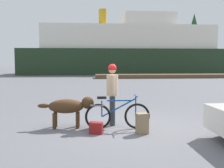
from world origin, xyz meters
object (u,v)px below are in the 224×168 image
dog (69,107)px  sailboat_moored (200,69)px  ferry_boat (128,51)px  handbag_pannier (96,128)px  backpack (142,123)px  bicycle (117,115)px  person_cyclist (112,88)px

dog → sailboat_moored: bearing=62.1°
ferry_boat → sailboat_moored: size_ratio=3.50×
dog → handbag_pannier: (0.70, -0.67, -0.43)m
backpack → handbag_pannier: 1.14m
ferry_boat → sailboat_moored: ferry_boat is taller
bicycle → backpack: bearing=-39.9°
bicycle → backpack: 0.76m
person_cyclist → dog: bearing=-168.9°
handbag_pannier → ferry_boat: size_ratio=0.01×
handbag_pannier → bicycle: bearing=34.5°
backpack → sailboat_moored: sailboat_moored is taller
person_cyclist → dog: 1.28m
bicycle → backpack: bicycle is taller
dog → person_cyclist: bearing=11.1°
backpack → ferry_boat: ferry_boat is taller
dog → sailboat_moored: 40.01m
ferry_boat → person_cyclist: bearing=-99.0°
person_cyclist → sailboat_moored: 39.27m
dog → handbag_pannier: bearing=-43.8°
dog → handbag_pannier: 1.06m
dog → backpack: (1.83, -0.76, -0.31)m
person_cyclist → ferry_boat: (4.82, 30.31, 2.18)m
person_cyclist → bicycle: bearing=-81.0°
person_cyclist → backpack: bearing=-56.7°
bicycle → handbag_pannier: bicycle is taller
handbag_pannier → ferry_boat: (5.30, 31.21, 3.07)m
backpack → sailboat_moored: (16.88, 36.13, 0.23)m
person_cyclist → handbag_pannier: (-0.48, -0.90, -0.89)m
handbag_pannier → backpack: bearing=-4.7°
person_cyclist → dog: (-1.18, -0.23, -0.46)m
person_cyclist → dog: person_cyclist is taller
dog → ferry_boat: 31.24m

